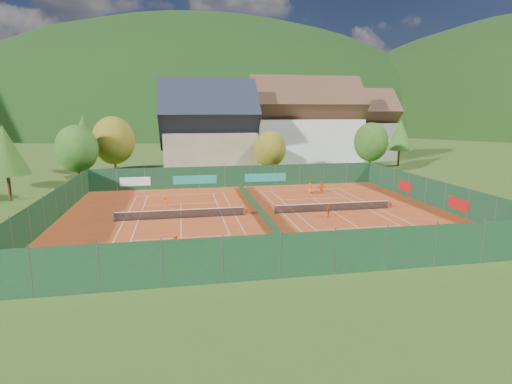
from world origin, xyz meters
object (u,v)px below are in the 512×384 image
object	(u,v)px
player_left_near	(147,250)
player_right_near	(328,211)
ball_hopper	(423,238)
chalet	(209,134)
player_left_far	(165,202)
player_right_far_b	(321,188)
hotel_block_b	(355,129)
player_right_far_a	(310,188)
player_left_mid	(176,245)
hotel_block_a	(305,128)

from	to	relation	value
player_left_near	player_right_near	size ratio (longest dim) A/B	0.89
player_left_near	ball_hopper	bearing A→B (deg)	-29.16
chalet	player_right_near	size ratio (longest dim) A/B	11.26
player_left_far	player_right_far_b	size ratio (longest dim) A/B	0.91
player_left_near	player_right_far_b	size ratio (longest dim) A/B	0.85
hotel_block_b	player_left_near	bearing A→B (deg)	-126.47
player_right_far_a	player_right_far_b	distance (m)	1.47
player_left_mid	player_right_far_b	world-z (taller)	player_right_far_b
player_left_mid	player_right_near	xyz separation A→B (m)	(14.92, 7.77, -0.00)
player_right_near	player_right_far_b	bearing A→B (deg)	22.95
hotel_block_a	player_right_far_b	size ratio (longest dim) A/B	14.32
chalet	player_left_near	xyz separation A→B (m)	(-7.45, -40.72, -5.98)
player_left_far	player_left_near	bearing A→B (deg)	91.47
player_right_far_b	player_left_far	bearing A→B (deg)	-1.23
hotel_block_a	hotel_block_b	world-z (taller)	hotel_block_a
hotel_block_b	ball_hopper	size ratio (longest dim) A/B	21.60
hotel_block_a	player_left_far	world-z (taller)	hotel_block_a
hotel_block_b	player_left_mid	xyz separation A→B (m)	(-38.38, -54.23, -5.90)
hotel_block_a	ball_hopper	distance (m)	48.42
player_left_far	player_right_far_a	world-z (taller)	player_left_far
chalet	hotel_block_b	size ratio (longest dim) A/B	0.94
player_left_near	player_right_far_b	bearing A→B (deg)	17.66
player_left_near	player_left_far	distance (m)	15.46
chalet	player_right_near	world-z (taller)	chalet
chalet	player_left_far	world-z (taller)	chalet
player_left_near	player_left_mid	distance (m)	2.12
player_left_near	player_left_far	size ratio (longest dim) A/B	0.94
chalet	player_left_mid	bearing A→B (deg)	-97.62
hotel_block_a	hotel_block_b	size ratio (longest dim) A/B	1.25
hotel_block_a	hotel_block_b	xyz separation A→B (m)	(14.00, 8.00, -0.76)
player_left_near	player_right_far_b	xyz separation A→B (m)	(20.44, 19.93, 0.11)
chalet	hotel_block_a	distance (m)	19.94
player_left_near	player_left_far	world-z (taller)	player_left_far
hotel_block_b	player_right_far_b	xyz separation A→B (m)	(-20.00, -34.79, -5.86)
player_right_far_a	hotel_block_b	bearing A→B (deg)	-121.13
ball_hopper	player_left_near	xyz separation A→B (m)	(-21.45, 0.96, 0.09)
player_right_near	ball_hopper	bearing A→B (deg)	-114.67
player_left_mid	player_right_far_a	size ratio (longest dim) A/B	1.07
hotel_block_a	player_left_near	size ratio (longest dim) A/B	16.84
hotel_block_b	player_right_far_b	world-z (taller)	hotel_block_b
player_left_far	ball_hopper	bearing A→B (deg)	145.96
player_left_mid	player_right_near	size ratio (longest dim) A/B	1.00
ball_hopper	player_left_mid	world-z (taller)	player_left_mid
chalet	player_right_far_a	bearing A→B (deg)	-60.33
player_left_mid	chalet	bearing A→B (deg)	104.12
player_left_near	player_right_near	bearing A→B (deg)	-0.66
chalet	hotel_block_b	world-z (taller)	chalet
player_right_far_a	player_right_far_b	bearing A→B (deg)	163.51
player_left_mid	hotel_block_a	bearing A→B (deg)	83.93
ball_hopper	hotel_block_b	bearing A→B (deg)	71.16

